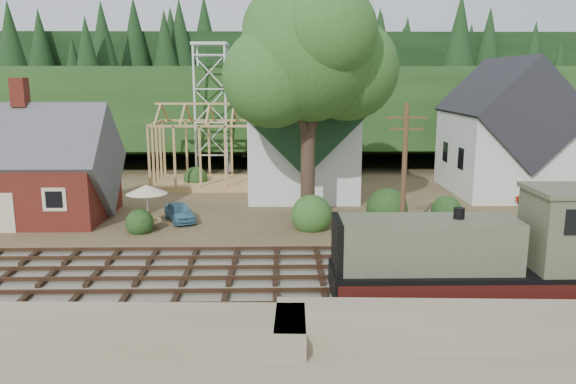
{
  "coord_description": "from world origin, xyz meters",
  "views": [
    {
      "loc": [
        0.1,
        -24.83,
        9.29
      ],
      "look_at": [
        0.68,
        6.0,
        3.0
      ],
      "focal_mm": 35.0,
      "sensor_mm": 36.0,
      "label": 1
    }
  ],
  "objects_px": {
    "car_blue": "(180,212)",
    "patio_set": "(147,191)",
    "locomotive": "(492,256)",
    "car_red": "(532,196)"
  },
  "relations": [
    {
      "from": "car_blue",
      "to": "patio_set",
      "type": "distance_m",
      "value": 2.99
    },
    {
      "from": "patio_set",
      "to": "car_blue",
      "type": "bearing_deg",
      "value": 48.9
    },
    {
      "from": "locomotive",
      "to": "car_red",
      "type": "distance_m",
      "value": 20.06
    },
    {
      "from": "locomotive",
      "to": "car_red",
      "type": "bearing_deg",
      "value": 61.13
    },
    {
      "from": "car_blue",
      "to": "car_red",
      "type": "bearing_deg",
      "value": -13.6
    },
    {
      "from": "locomotive",
      "to": "car_blue",
      "type": "height_order",
      "value": "locomotive"
    },
    {
      "from": "locomotive",
      "to": "patio_set",
      "type": "xyz_separation_m",
      "value": [
        -16.64,
        11.23,
        0.49
      ]
    },
    {
      "from": "locomotive",
      "to": "car_red",
      "type": "relative_size",
      "value": 2.84
    },
    {
      "from": "car_blue",
      "to": "locomotive",
      "type": "bearing_deg",
      "value": -64.85
    },
    {
      "from": "car_red",
      "to": "patio_set",
      "type": "distance_m",
      "value": 27.1
    }
  ]
}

